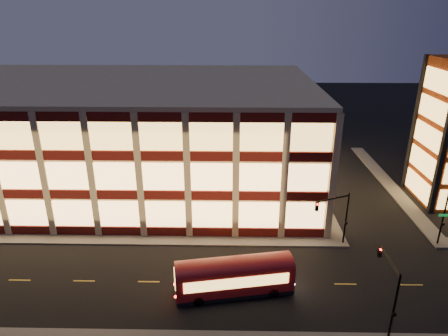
{
  "coord_description": "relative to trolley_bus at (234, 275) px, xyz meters",
  "views": [
    {
      "loc": [
        11.49,
        -35.97,
        23.38
      ],
      "look_at": [
        10.66,
        8.0,
        5.71
      ],
      "focal_mm": 32.0,
      "sensor_mm": 36.0,
      "label": 1
    }
  ],
  "objects": [
    {
      "name": "traffic_signal_near",
      "position": [
        11.66,
        -3.66,
        2.21
      ],
      "size": [
        0.32,
        4.45,
        6.0
      ],
      "color": "black",
      "rests_on": "ground"
    },
    {
      "name": "sidewalk_office_east",
      "position": [
        11.16,
        24.37,
        -1.84
      ],
      "size": [
        2.0,
        30.0,
        0.15
      ],
      "primitive_type": "cube",
      "color": "#514F4C",
      "rests_on": "ground"
    },
    {
      "name": "traffic_signal_far",
      "position": [
        10.37,
        7.61,
        2.2
      ],
      "size": [
        3.79,
        1.87,
        6.0
      ],
      "color": "black",
      "rests_on": "ground"
    },
    {
      "name": "ground",
      "position": [
        -11.84,
        7.37,
        -1.91
      ],
      "size": [
        200.0,
        200.0,
        0.0
      ],
      "primitive_type": "plane",
      "color": "black",
      "rests_on": "ground"
    },
    {
      "name": "office_building",
      "position": [
        -14.75,
        24.29,
        5.34
      ],
      "size": [
        50.45,
        30.45,
        14.5
      ],
      "color": "tan",
      "rests_on": "ground"
    },
    {
      "name": "sidewalk_office_south",
      "position": [
        -14.84,
        8.37,
        -1.84
      ],
      "size": [
        54.0,
        2.0,
        0.15
      ],
      "primitive_type": "cube",
      "color": "#514F4C",
      "rests_on": "ground"
    },
    {
      "name": "sidewalk_tower_west",
      "position": [
        22.16,
        24.37,
        -1.84
      ],
      "size": [
        2.0,
        30.0,
        0.15
      ],
      "primitive_type": "cube",
      "color": "#514F4C",
      "rests_on": "ground"
    },
    {
      "name": "trolley_bus",
      "position": [
        0.0,
        0.0,
        0.0
      ],
      "size": [
        10.48,
        4.33,
        3.45
      ],
      "rotation": [
        0.0,
        0.0,
        0.18
      ],
      "color": "#91070A",
      "rests_on": "ground"
    }
  ]
}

